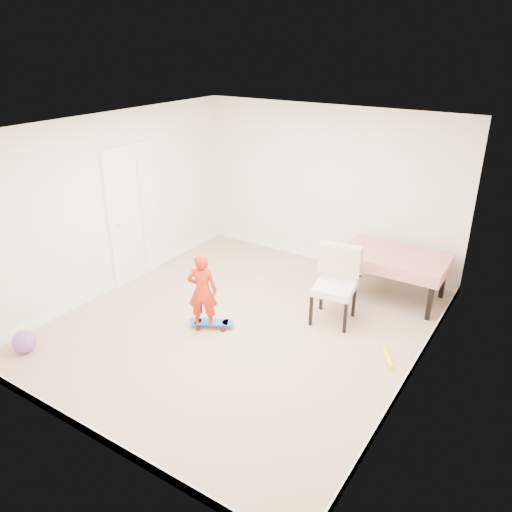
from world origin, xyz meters
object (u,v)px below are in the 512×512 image
Objects in this scene: dining_table at (392,276)px; skateboard at (212,324)px; child at (203,293)px; dining_chair at (334,286)px; balloon at (24,342)px.

dining_table reaches higher than skateboard.
dining_table is at bearing 23.22° from skateboard.
child is at bearing -159.42° from skateboard.
dining_table is 1.19m from dining_chair.
skateboard is 0.49m from child.
dining_chair reaches higher than dining_table.
dining_table is 1.42× the size of dining_chair.
skateboard is 2.15× the size of balloon.
dining_chair is at bearing 11.06° from skateboard.
dining_chair is at bearing -169.37° from child.
balloon is (-1.51, -1.60, -0.38)m from child.
dining_chair is 1.73m from child.
skateboard is (-1.26, -1.03, -0.47)m from dining_chair.
child is 2.23m from balloon.
balloon reaches higher than skateboard.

